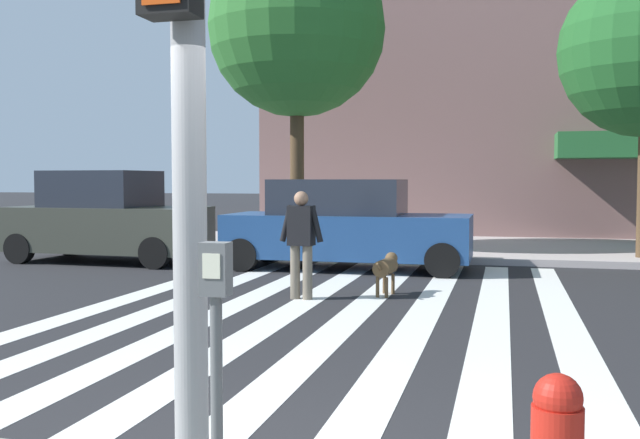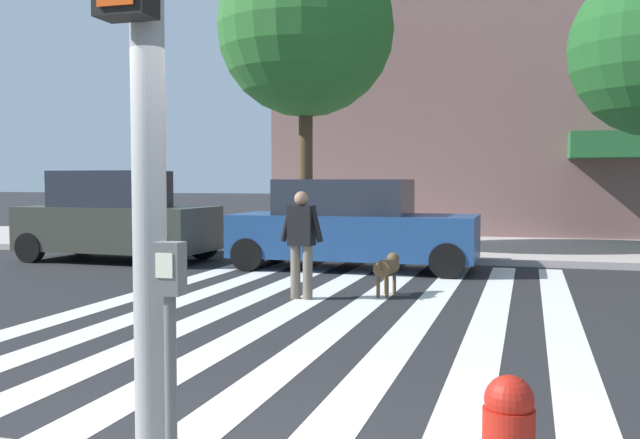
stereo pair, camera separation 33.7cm
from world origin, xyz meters
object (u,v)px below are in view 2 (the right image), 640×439
(parking_meter_second_along, at_px, (170,340))
(pedestrian_dog_walker, at_px, (301,238))
(street_tree_nearest, at_px, (306,29))
(parked_car_behind_first, at_px, (351,226))
(dog_on_leash, at_px, (387,267))
(parked_car_near_curb, at_px, (116,218))

(parking_meter_second_along, xyz_separation_m, pedestrian_dog_walker, (-1.62, 7.15, -0.10))
(pedestrian_dog_walker, bearing_deg, street_tree_nearest, 106.90)
(parked_car_behind_first, bearing_deg, dog_on_leash, -66.38)
(street_tree_nearest, xyz_separation_m, pedestrian_dog_walker, (1.88, -6.19, -4.48))
(parked_car_near_curb, xyz_separation_m, parked_car_behind_first, (5.41, -0.00, -0.07))
(parked_car_near_curb, height_order, parked_car_behind_first, parked_car_near_curb)
(parking_meter_second_along, distance_m, parked_car_behind_first, 11.03)
(parked_car_near_curb, height_order, dog_on_leash, parked_car_near_curb)
(pedestrian_dog_walker, distance_m, dog_on_leash, 1.46)
(parking_meter_second_along, height_order, parked_car_near_curb, parked_car_near_curb)
(street_tree_nearest, bearing_deg, pedestrian_dog_walker, -73.10)
(parked_car_behind_first, bearing_deg, pedestrian_dog_walker, -87.81)
(parked_car_near_curb, distance_m, street_tree_nearest, 6.27)
(parked_car_near_curb, height_order, street_tree_nearest, street_tree_nearest)
(parked_car_near_curb, distance_m, pedestrian_dog_walker, 6.69)
(parked_car_near_curb, bearing_deg, pedestrian_dog_walker, -33.97)
(parking_meter_second_along, xyz_separation_m, dog_on_leash, (-0.43, 7.84, -0.59))
(dog_on_leash, bearing_deg, parked_car_near_curb, 155.66)
(street_tree_nearest, distance_m, pedestrian_dog_walker, 7.87)
(street_tree_nearest, height_order, dog_on_leash, street_tree_nearest)
(parked_car_behind_first, relative_size, street_tree_nearest, 0.66)
(parked_car_near_curb, bearing_deg, dog_on_leash, -24.34)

